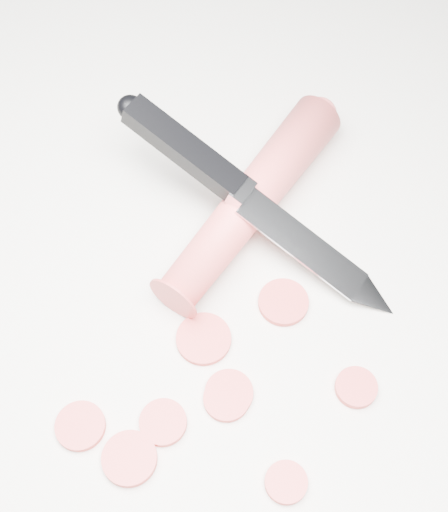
{
  "coord_description": "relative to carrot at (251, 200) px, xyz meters",
  "views": [
    {
      "loc": [
        0.02,
        -0.2,
        0.49
      ],
      "look_at": [
        0.01,
        0.06,
        0.02
      ],
      "focal_mm": 50.0,
      "sensor_mm": 36.0,
      "label": 1
    }
  ],
  "objects": [
    {
      "name": "ground",
      "position": [
        -0.03,
        -0.11,
        -0.02
      ],
      "size": [
        2.4,
        2.4,
        0.0
      ],
      "primitive_type": "plane",
      "color": "silver",
      "rests_on": "ground"
    },
    {
      "name": "carrot_slice_6",
      "position": [
        0.03,
        -0.21,
        -0.02
      ],
      "size": [
        0.03,
        0.03,
        0.01
      ],
      "primitive_type": "cylinder",
      "color": "#C53636",
      "rests_on": "ground"
    },
    {
      "name": "kitchen_knife",
      "position": [
        0.0,
        -0.02,
        0.02
      ],
      "size": [
        0.23,
        0.16,
        0.08
      ],
      "primitive_type": null,
      "color": "silver",
      "rests_on": "ground"
    },
    {
      "name": "carrot_slice_5",
      "position": [
        -0.12,
        -0.18,
        -0.02
      ],
      "size": [
        0.03,
        0.03,
        0.01
      ],
      "primitive_type": "cylinder",
      "color": "#C53636",
      "rests_on": "ground"
    },
    {
      "name": "carrot_slice_0",
      "position": [
        -0.06,
        -0.18,
        -0.02
      ],
      "size": [
        0.03,
        0.03,
        0.01
      ],
      "primitive_type": "cylinder",
      "color": "#C53636",
      "rests_on": "ground"
    },
    {
      "name": "carrot_slice_1",
      "position": [
        -0.01,
        -0.16,
        -0.02
      ],
      "size": [
        0.03,
        0.03,
        0.01
      ],
      "primitive_type": "cylinder",
      "color": "#C53636",
      "rests_on": "ground"
    },
    {
      "name": "carrot_slice_7",
      "position": [
        -0.08,
        -0.2,
        -0.02
      ],
      "size": [
        0.04,
        0.04,
        0.01
      ],
      "primitive_type": "cylinder",
      "color": "#C53636",
      "rests_on": "ground"
    },
    {
      "name": "carrot",
      "position": [
        0.0,
        0.0,
        0.0
      ],
      "size": [
        0.14,
        0.2,
        0.04
      ],
      "primitive_type": "cylinder",
      "rotation": [
        1.57,
        0.0,
        -0.56
      ],
      "color": "#E24647",
      "rests_on": "ground"
    },
    {
      "name": "carrot_slice_4",
      "position": [
        0.08,
        -0.15,
        -0.02
      ],
      "size": [
        0.03,
        0.03,
        0.01
      ],
      "primitive_type": "cylinder",
      "color": "#C53636",
      "rests_on": "ground"
    },
    {
      "name": "carrot_slice_3",
      "position": [
        -0.01,
        -0.15,
        -0.02
      ],
      "size": [
        0.03,
        0.03,
        0.01
      ],
      "primitive_type": "cylinder",
      "color": "#C53636",
      "rests_on": "ground"
    },
    {
      "name": "carrot_slice_2",
      "position": [
        -0.03,
        -0.11,
        -0.02
      ],
      "size": [
        0.04,
        0.04,
        0.01
      ],
      "primitive_type": "cylinder",
      "color": "#C53636",
      "rests_on": "ground"
    },
    {
      "name": "carrot_slice_8",
      "position": [
        0.03,
        -0.08,
        -0.02
      ],
      "size": [
        0.04,
        0.04,
        0.01
      ],
      "primitive_type": "cylinder",
      "color": "#C53636",
      "rests_on": "ground"
    }
  ]
}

